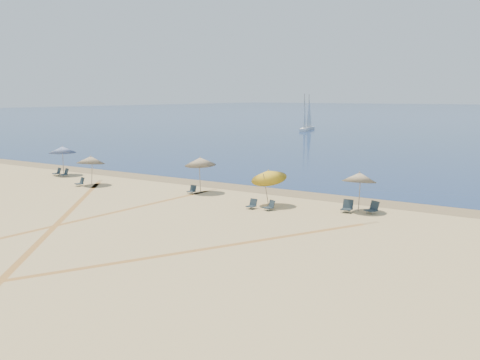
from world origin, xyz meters
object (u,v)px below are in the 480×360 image
object	(u,v)px
sailboat_3	(304,120)
chair_1	(65,173)
umbrella_2	(200,161)
chair_2	(80,182)
chair_4	(252,204)
umbrella_4	(360,177)
umbrella_0	(62,150)
chair_6	(347,207)
chair_0	(58,172)
umbrella_3	(268,175)
chair_5	(270,206)
chair_3	(192,190)
chair_7	(373,208)
umbrella_1	(91,160)
sailboat_0	(309,119)

from	to	relation	value
sailboat_3	chair_1	bearing A→B (deg)	-100.76
umbrella_2	chair_2	distance (m)	10.03
chair_4	sailboat_3	bearing A→B (deg)	118.16
umbrella_4	chair_4	xyz separation A→B (m)	(-5.75, -2.84, -1.81)
umbrella_0	chair_2	distance (m)	6.78
chair_2	chair_6	size ratio (longest dim) A/B	0.99
umbrella_2	chair_0	bearing A→B (deg)	-179.26
umbrella_2	umbrella_3	bearing A→B (deg)	-11.86
chair_6	chair_5	bearing A→B (deg)	-159.08
chair_3	chair_1	bearing A→B (deg)	176.93
chair_1	sailboat_3	size ratio (longest dim) A/B	0.12
chair_0	chair_6	bearing A→B (deg)	14.65
chair_1	chair_7	distance (m)	26.91
umbrella_4	sailboat_3	xyz separation A→B (m)	(-35.42, 64.05, 0.10)
chair_5	chair_1	bearing A→B (deg)	-160.91
umbrella_3	umbrella_4	bearing A→B (deg)	15.86
umbrella_1	umbrella_4	size ratio (longest dim) A/B	0.95
umbrella_3	chair_4	bearing A→B (deg)	-105.77
chair_1	chair_2	bearing A→B (deg)	-9.25
chair_1	chair_4	xyz separation A→B (m)	(20.24, -2.29, -0.05)
chair_2	chair_5	xyz separation A→B (m)	(16.59, 0.31, -0.02)
chair_4	chair_3	bearing A→B (deg)	166.48
chair_4	chair_6	bearing A→B (deg)	27.38
umbrella_2	umbrella_3	size ratio (longest dim) A/B	1.01
sailboat_0	sailboat_3	xyz separation A→B (m)	(0.97, -3.95, 0.04)
umbrella_3	sailboat_0	world-z (taller)	sailboat_0
umbrella_3	chair_2	bearing A→B (deg)	-174.80
umbrella_2	sailboat_3	world-z (taller)	sailboat_3
umbrella_4	chair_7	xyz separation A→B (m)	(0.92, -0.11, -1.75)
umbrella_0	chair_5	size ratio (longest dim) A/B	3.43
umbrella_3	sailboat_3	size ratio (longest dim) A/B	0.36
chair_3	sailboat_3	world-z (taller)	sailboat_3
chair_2	chair_7	xyz separation A→B (m)	(22.10, 2.86, 0.03)
chair_5	chair_7	distance (m)	6.07
chair_2	umbrella_1	bearing A→B (deg)	81.41
umbrella_2	chair_1	size ratio (longest dim) A/B	3.11
umbrella_3	sailboat_0	bearing A→B (deg)	114.04
umbrella_1	umbrella_4	bearing A→B (deg)	6.00
umbrella_0	chair_3	bearing A→B (deg)	-3.53
umbrella_3	chair_7	size ratio (longest dim) A/B	2.92
umbrella_1	chair_3	world-z (taller)	umbrella_1
sailboat_3	umbrella_1	bearing A→B (deg)	-96.63
sailboat_0	umbrella_2	bearing A→B (deg)	-78.68
umbrella_2	chair_6	bearing A→B (deg)	-2.02
umbrella_4	chair_0	world-z (taller)	umbrella_4
chair_3	chair_6	world-z (taller)	chair_6
chair_6	chair_4	bearing A→B (deg)	-162.55
chair_1	umbrella_1	bearing A→B (deg)	-0.08
umbrella_4	sailboat_3	size ratio (longest dim) A/B	0.34
umbrella_3	umbrella_2	bearing A→B (deg)	168.14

